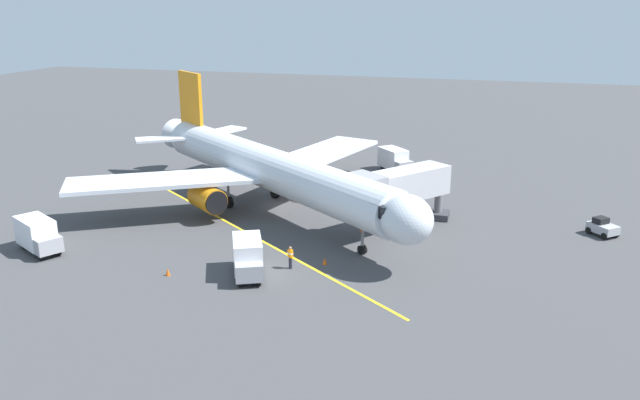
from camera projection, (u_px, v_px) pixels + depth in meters
The scene contains 13 objects.
ground_plane at pixel (280, 206), 61.79m from camera, with size 220.00×220.00×0.00m, color #424244.
apron_lead_in_line at pixel (244, 231), 54.93m from camera, with size 0.24×40.00×0.01m, color yellow.
airplane at pixel (266, 168), 59.46m from camera, with size 34.61×31.54×11.50m.
jet_bridge at pixel (393, 189), 53.94m from camera, with size 8.57×10.27×5.40m.
ground_crew_marshaller at pixel (290, 257), 47.08m from camera, with size 0.47×0.43×1.71m.
tug_near_nose at pixel (603, 227), 53.80m from camera, with size 2.66×2.71×1.50m.
box_truck_portside at pixel (38, 235), 50.11m from camera, with size 4.97×3.93×2.62m.
box_truck_starboard_side at pixel (248, 257), 45.74m from camera, with size 3.72×4.99×2.62m.
box_truck_rear_apron at pixel (395, 160), 73.69m from camera, with size 4.56×4.70×2.62m.
safety_cone_nose_left at pixel (361, 229), 54.67m from camera, with size 0.32×0.32×0.55m, color #F2590F.
safety_cone_nose_right at pixel (325, 261), 47.98m from camera, with size 0.32×0.32×0.55m, color #F2590F.
safety_cone_wing_port at pixel (168, 272), 46.02m from camera, with size 0.32×0.32×0.55m, color #F2590F.
safety_cone_wing_starboard at pixel (380, 220), 56.95m from camera, with size 0.32×0.32×0.55m, color #F2590F.
Camera 1 is at (-20.31, 55.38, 18.80)m, focal length 36.23 mm.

